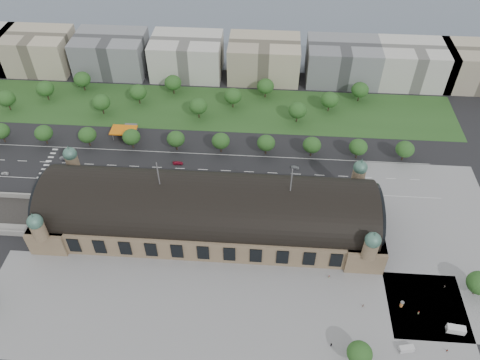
# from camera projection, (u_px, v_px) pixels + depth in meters

# --- Properties ---
(ground) EXTENTS (900.00, 900.00, 0.00)m
(ground) POSITION_uv_depth(u_px,v_px,m) (210.00, 226.00, 213.75)
(ground) COLOR black
(ground) RESTS_ON ground
(station) EXTENTS (150.00, 48.40, 44.30)m
(station) POSITION_uv_depth(u_px,v_px,m) (209.00, 211.00, 206.67)
(station) COLOR #857053
(station) RESTS_ON ground
(plaza_south) EXTENTS (190.00, 48.00, 0.12)m
(plaza_south) POSITION_uv_depth(u_px,v_px,m) (222.00, 313.00, 181.44)
(plaza_south) COLOR gray
(plaza_south) RESTS_ON ground
(plaza_east) EXTENTS (56.00, 100.00, 0.12)m
(plaza_east) POSITION_uv_depth(u_px,v_px,m) (439.00, 239.00, 208.48)
(plaza_east) COLOR gray
(plaza_east) RESTS_ON ground
(road_slab) EXTENTS (260.00, 26.00, 0.10)m
(road_slab) POSITION_uv_depth(u_px,v_px,m) (180.00, 169.00, 242.24)
(road_slab) COLOR black
(road_slab) RESTS_ON ground
(grass_belt) EXTENTS (300.00, 45.00, 0.10)m
(grass_belt) POSITION_uv_depth(u_px,v_px,m) (203.00, 108.00, 281.73)
(grass_belt) COLOR #285020
(grass_belt) RESTS_ON ground
(petrol_station) EXTENTS (14.00, 13.00, 5.05)m
(petrol_station) POSITION_uv_depth(u_px,v_px,m) (127.00, 129.00, 261.66)
(petrol_station) COLOR orange
(petrol_station) RESTS_ON ground
(office_1) EXTENTS (45.00, 32.00, 24.00)m
(office_1) POSITION_uv_depth(u_px,v_px,m) (37.00, 51.00, 308.25)
(office_1) COLOR #BAAE92
(office_1) RESTS_ON ground
(office_2) EXTENTS (45.00, 32.00, 24.00)m
(office_2) POSITION_uv_depth(u_px,v_px,m) (111.00, 53.00, 305.69)
(office_2) COLOR gray
(office_2) RESTS_ON ground
(office_3) EXTENTS (45.00, 32.00, 24.00)m
(office_3) POSITION_uv_depth(u_px,v_px,m) (187.00, 56.00, 303.13)
(office_3) COLOR beige
(office_3) RESTS_ON ground
(office_4) EXTENTS (45.00, 32.00, 24.00)m
(office_4) POSITION_uv_depth(u_px,v_px,m) (264.00, 59.00, 300.57)
(office_4) COLOR #BAAE92
(office_4) RESTS_ON ground
(office_5) EXTENTS (45.00, 32.00, 24.00)m
(office_5) POSITION_uv_depth(u_px,v_px,m) (342.00, 62.00, 298.02)
(office_5) COLOR gray
(office_5) RESTS_ON ground
(office_6) EXTENTS (45.00, 32.00, 24.00)m
(office_6) POSITION_uv_depth(u_px,v_px,m) (414.00, 64.00, 295.71)
(office_6) COLOR beige
(office_6) RESTS_ON ground
(office_7) EXTENTS (45.00, 32.00, 24.00)m
(office_7) POSITION_uv_depth(u_px,v_px,m) (478.00, 66.00, 293.67)
(office_7) COLOR #BAAE92
(office_7) RESTS_ON ground
(tree_row_0) EXTENTS (9.60, 9.60, 11.52)m
(tree_row_0) POSITION_uv_depth(u_px,v_px,m) (0.00, 131.00, 253.08)
(tree_row_0) COLOR #2D2116
(tree_row_0) RESTS_ON ground
(tree_row_1) EXTENTS (9.60, 9.60, 11.52)m
(tree_row_1) POSITION_uv_depth(u_px,v_px,m) (44.00, 133.00, 251.85)
(tree_row_1) COLOR #2D2116
(tree_row_1) RESTS_ON ground
(tree_row_2) EXTENTS (9.60, 9.60, 11.52)m
(tree_row_2) POSITION_uv_depth(u_px,v_px,m) (87.00, 135.00, 250.62)
(tree_row_2) COLOR #2D2116
(tree_row_2) RESTS_ON ground
(tree_row_3) EXTENTS (9.60, 9.60, 11.52)m
(tree_row_3) POSITION_uv_depth(u_px,v_px,m) (131.00, 137.00, 249.39)
(tree_row_3) COLOR #2D2116
(tree_row_3) RESTS_ON ground
(tree_row_4) EXTENTS (9.60, 9.60, 11.52)m
(tree_row_4) POSITION_uv_depth(u_px,v_px,m) (176.00, 139.00, 248.16)
(tree_row_4) COLOR #2D2116
(tree_row_4) RESTS_ON ground
(tree_row_5) EXTENTS (9.60, 9.60, 11.52)m
(tree_row_5) POSITION_uv_depth(u_px,v_px,m) (221.00, 141.00, 246.94)
(tree_row_5) COLOR #2D2116
(tree_row_5) RESTS_ON ground
(tree_row_6) EXTENTS (9.60, 9.60, 11.52)m
(tree_row_6) POSITION_uv_depth(u_px,v_px,m) (266.00, 143.00, 245.71)
(tree_row_6) COLOR #2D2116
(tree_row_6) RESTS_ON ground
(tree_row_7) EXTENTS (9.60, 9.60, 11.52)m
(tree_row_7) POSITION_uv_depth(u_px,v_px,m) (312.00, 145.00, 244.48)
(tree_row_7) COLOR #2D2116
(tree_row_7) RESTS_ON ground
(tree_row_8) EXTENTS (9.60, 9.60, 11.52)m
(tree_row_8) POSITION_uv_depth(u_px,v_px,m) (358.00, 147.00, 243.25)
(tree_row_8) COLOR #2D2116
(tree_row_8) RESTS_ON ground
(tree_row_9) EXTENTS (9.60, 9.60, 11.52)m
(tree_row_9) POSITION_uv_depth(u_px,v_px,m) (405.00, 149.00, 242.02)
(tree_row_9) COLOR #2D2116
(tree_row_9) RESTS_ON ground
(tree_belt_0) EXTENTS (10.40, 10.40, 12.48)m
(tree_belt_0) POSITION_uv_depth(u_px,v_px,m) (6.00, 98.00, 274.84)
(tree_belt_0) COLOR #2D2116
(tree_belt_0) RESTS_ON ground
(tree_belt_1) EXTENTS (10.40, 10.40, 12.48)m
(tree_belt_1) POSITION_uv_depth(u_px,v_px,m) (45.00, 88.00, 282.54)
(tree_belt_1) COLOR #2D2116
(tree_belt_1) RESTS_ON ground
(tree_belt_2) EXTENTS (10.40, 10.40, 12.48)m
(tree_belt_2) POSITION_uv_depth(u_px,v_px,m) (82.00, 79.00, 290.24)
(tree_belt_2) COLOR #2D2116
(tree_belt_2) RESTS_ON ground
(tree_belt_3) EXTENTS (10.40, 10.40, 12.48)m
(tree_belt_3) POSITION_uv_depth(u_px,v_px,m) (101.00, 102.00, 271.92)
(tree_belt_3) COLOR #2D2116
(tree_belt_3) RESTS_ON ground
(tree_belt_4) EXTENTS (10.40, 10.40, 12.48)m
(tree_belt_4) POSITION_uv_depth(u_px,v_px,m) (138.00, 92.00, 279.62)
(tree_belt_4) COLOR #2D2116
(tree_belt_4) RESTS_ON ground
(tree_belt_5) EXTENTS (10.40, 10.40, 12.48)m
(tree_belt_5) POSITION_uv_depth(u_px,v_px,m) (173.00, 83.00, 287.32)
(tree_belt_5) COLOR #2D2116
(tree_belt_5) RESTS_ON ground
(tree_belt_6) EXTENTS (10.40, 10.40, 12.48)m
(tree_belt_6) POSITION_uv_depth(u_px,v_px,m) (198.00, 106.00, 269.01)
(tree_belt_6) COLOR #2D2116
(tree_belt_6) RESTS_ON ground
(tree_belt_7) EXTENTS (10.40, 10.40, 12.48)m
(tree_belt_7) POSITION_uv_depth(u_px,v_px,m) (233.00, 96.00, 276.71)
(tree_belt_7) COLOR #2D2116
(tree_belt_7) RESTS_ON ground
(tree_belt_8) EXTENTS (10.40, 10.40, 12.48)m
(tree_belt_8) POSITION_uv_depth(u_px,v_px,m) (266.00, 86.00, 284.41)
(tree_belt_8) COLOR #2D2116
(tree_belt_8) RESTS_ON ground
(tree_belt_9) EXTENTS (10.40, 10.40, 12.48)m
(tree_belt_9) POSITION_uv_depth(u_px,v_px,m) (298.00, 110.00, 266.09)
(tree_belt_9) COLOR #2D2116
(tree_belt_9) RESTS_ON ground
(tree_belt_10) EXTENTS (10.40, 10.40, 12.48)m
(tree_belt_10) POSITION_uv_depth(u_px,v_px,m) (330.00, 100.00, 273.79)
(tree_belt_10) COLOR #2D2116
(tree_belt_10) RESTS_ON ground
(tree_belt_11) EXTENTS (10.40, 10.40, 12.48)m
(tree_belt_11) POSITION_uv_depth(u_px,v_px,m) (360.00, 90.00, 281.49)
(tree_belt_11) COLOR #2D2116
(tree_belt_11) RESTS_ON ground
(tree_plaza_ne) EXTENTS (10.00, 10.00, 11.69)m
(tree_plaza_ne) POSITION_uv_depth(u_px,v_px,m) (480.00, 283.00, 182.77)
(tree_plaza_ne) COLOR #2D2116
(tree_plaza_ne) RESTS_ON ground
(tree_plaza_s) EXTENTS (9.00, 9.00, 10.64)m
(tree_plaza_s) POSITION_uv_depth(u_px,v_px,m) (360.00, 353.00, 162.63)
(tree_plaza_s) COLOR #2D2116
(tree_plaza_s) RESTS_ON ground
(traffic_car_0) EXTENTS (3.97, 1.72, 1.33)m
(traffic_car_0) POSITION_uv_depth(u_px,v_px,m) (5.00, 173.00, 238.68)
(traffic_car_0) COLOR silver
(traffic_car_0) RESTS_ON ground
(traffic_car_1) EXTENTS (4.29, 1.75, 1.39)m
(traffic_car_1) POSITION_uv_depth(u_px,v_px,m) (64.00, 158.00, 247.20)
(traffic_car_1) COLOR gray
(traffic_car_1) RESTS_ON ground
(traffic_car_2) EXTENTS (5.87, 3.32, 1.55)m
(traffic_car_2) POSITION_uv_depth(u_px,v_px,m) (90.00, 177.00, 236.33)
(traffic_car_2) COLOR black
(traffic_car_2) RESTS_ON ground
(traffic_car_3) EXTENTS (5.34, 2.38, 1.52)m
(traffic_car_3) POSITION_uv_depth(u_px,v_px,m) (178.00, 163.00, 244.22)
(traffic_car_3) COLOR maroon
(traffic_car_3) RESTS_ON ground
(traffic_car_5) EXTENTS (4.33, 1.99, 1.37)m
(traffic_car_5) POSITION_uv_depth(u_px,v_px,m) (295.00, 168.00, 241.73)
(traffic_car_5) COLOR slate
(traffic_car_5) RESTS_ON ground
(parked_car_0) EXTENTS (4.37, 3.97, 1.45)m
(parked_car_0) POSITION_uv_depth(u_px,v_px,m) (58.00, 179.00, 235.41)
(parked_car_0) COLOR black
(parked_car_0) RESTS_ON ground
(parked_car_1) EXTENTS (5.21, 4.74, 1.35)m
(parked_car_1) POSITION_uv_depth(u_px,v_px,m) (59.00, 185.00, 232.46)
(parked_car_1) COLOR maroon
(parked_car_1) RESTS_ON ground
(parked_car_2) EXTENTS (4.98, 3.72, 1.34)m
(parked_car_2) POSITION_uv_depth(u_px,v_px,m) (130.00, 188.00, 230.61)
(parked_car_2) COLOR #182543
(parked_car_2) RESTS_ON ground
(parked_car_3) EXTENTS (4.91, 3.76, 1.56)m
(parked_car_3) POSITION_uv_depth(u_px,v_px,m) (99.00, 187.00, 231.33)
(parked_car_3) COLOR slate
(parked_car_3) RESTS_ON ground
(parked_car_4) EXTENTS (5.20, 3.65, 1.63)m
(parked_car_4) POSITION_uv_depth(u_px,v_px,m) (105.00, 184.00, 232.59)
(parked_car_4) COLOR silver
(parked_car_4) RESTS_ON ground
(parked_car_5) EXTENTS (6.35, 5.53, 1.63)m
(parked_car_5) POSITION_uv_depth(u_px,v_px,m) (132.00, 183.00, 233.40)
(parked_car_5) COLOR gray
(parked_car_5) RESTS_ON ground
(parked_car_6) EXTENTS (5.99, 4.64, 1.62)m
(parked_car_6) POSITION_uv_depth(u_px,v_px,m) (170.00, 190.00, 229.60)
(parked_car_6) COLOR black
(parked_car_6) RESTS_ON ground
(bus_west) EXTENTS (12.19, 3.43, 3.36)m
(bus_west) POSITION_uv_depth(u_px,v_px,m) (189.00, 181.00, 232.79)
(bus_west) COLOR red
(bus_west) RESTS_ON ground
(bus_mid) EXTENTS (11.50, 3.26, 3.17)m
(bus_mid) POSITION_uv_depth(u_px,v_px,m) (253.00, 183.00, 232.18)
(bus_mid) COLOR silver
(bus_mid) RESTS_ON ground
(bus_east) EXTENTS (12.85, 3.92, 3.53)m
(bus_east) POSITION_uv_depth(u_px,v_px,m) (275.00, 181.00, 232.81)
(bus_east) COLOR beige
(bus_east) RESTS_ON ground
(van_east) EXTENTS (6.91, 3.38, 2.89)m
(van_east) POSITION_uv_depth(u_px,v_px,m) (455.00, 329.00, 175.06)
(van_east) COLOR silver
(van_east) RESTS_ON ground
(van_south) EXTENTS (5.70, 3.17, 2.33)m
(van_south) POSITION_uv_depth(u_px,v_px,m) (406.00, 349.00, 169.74)
(van_south) COLOR #BEBEC0
(van_south) RESTS_ON ground
(advertising_column) EXTENTS (1.50, 1.50, 2.85)m
(advertising_column) POSITION_uv_depth(u_px,v_px,m) (402.00, 304.00, 182.73)
(advertising_column) COLOR #D03D34
(advertising_column) RESTS_ON ground
(pedestrian_0) EXTENTS (0.87, 0.61, 1.63)m
(pedestrian_0) POSITION_uv_depth(u_px,v_px,m) (329.00, 277.00, 192.76)
(pedestrian_0) COLOR gray
(pedestrian_0) RESTS_ON ground
(pedestrian_1) EXTENTS (0.52, 0.66, 1.61)m
(pedestrian_1) POSITION_uv_depth(u_px,v_px,m) (363.00, 306.00, 183.04)
(pedestrian_1) COLOR gray
(pedestrian_1) RESTS_ON ground
(pedestrian_2) EXTENTS (0.49, 0.85, 1.75)m
(pedestrian_2) POSITION_uv_depth(u_px,v_px,m) (445.00, 286.00, 189.32)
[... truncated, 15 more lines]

